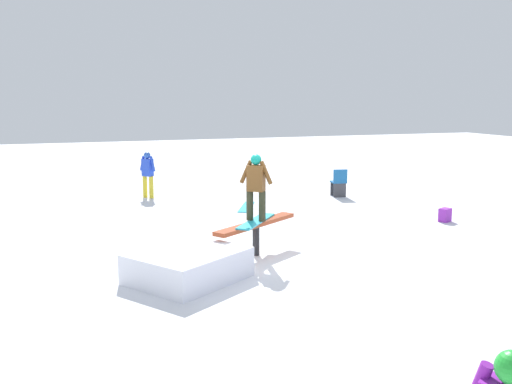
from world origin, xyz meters
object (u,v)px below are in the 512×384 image
bystander_blue (148,172)px  backpack_on_snow (445,215)px  main_rider_on_rail (256,189)px  folding_chair (339,184)px  rail_feature (256,227)px  loose_snowboard_cyan (246,207)px

bystander_blue → backpack_on_snow: bearing=-172.0°
bystander_blue → main_rider_on_rail: bearing=148.2°
bystander_blue → folding_chair: size_ratio=1.62×
rail_feature → main_rider_on_rail: size_ratio=1.53×
rail_feature → loose_snowboard_cyan: 4.96m
backpack_on_snow → folding_chair: bearing=76.8°
main_rider_on_rail → folding_chair: 7.22m
main_rider_on_rail → backpack_on_snow: size_ratio=3.96×
bystander_blue → loose_snowboard_cyan: 3.53m
bystander_blue → backpack_on_snow: 8.83m
rail_feature → folding_chair: 7.16m
main_rider_on_rail → bystander_blue: size_ratio=0.94×
main_rider_on_rail → backpack_on_snow: (5.52, 1.29, -1.16)m
loose_snowboard_cyan → folding_chair: bearing=128.4°
rail_feature → folding_chair: bearing=15.7°
rail_feature → bystander_blue: (-0.99, 7.22, 0.23)m
loose_snowboard_cyan → rail_feature: bearing=10.3°
rail_feature → loose_snowboard_cyan: (1.39, 4.73, -0.56)m
folding_chair → loose_snowboard_cyan: bearing=22.9°
rail_feature → backpack_on_snow: size_ratio=6.08×
folding_chair → backpack_on_snow: folding_chair is taller
main_rider_on_rail → bystander_blue: bearing=47.2°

